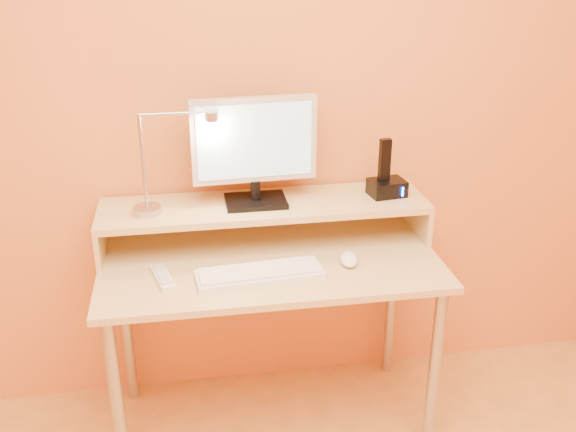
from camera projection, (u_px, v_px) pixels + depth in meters
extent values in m
cube|color=#D8893D|center=(257.00, 92.00, 2.41)|extent=(3.00, 0.04, 2.50)
cylinder|color=#ADADAF|center=(118.00, 407.00, 2.17)|extent=(0.04, 0.04, 0.69)
cylinder|color=#ADADAF|center=(434.00, 373.00, 2.34)|extent=(0.04, 0.04, 0.69)
cylinder|color=#ADADAF|center=(126.00, 325.00, 2.62)|extent=(0.04, 0.04, 0.69)
cylinder|color=#ADADAF|center=(391.00, 302.00, 2.79)|extent=(0.04, 0.04, 0.69)
cube|color=tan|center=(270.00, 263.00, 2.34)|extent=(1.20, 0.60, 0.02)
cube|color=tan|center=(101.00, 237.00, 2.35)|extent=(0.02, 0.30, 0.14)
cube|color=tan|center=(416.00, 215.00, 2.53)|extent=(0.02, 0.30, 0.14)
cube|color=tan|center=(264.00, 206.00, 2.41)|extent=(1.20, 0.30, 0.02)
cube|color=black|center=(256.00, 201.00, 2.40)|extent=(0.22, 0.16, 0.02)
cylinder|color=black|center=(255.00, 190.00, 2.38)|extent=(0.04, 0.04, 0.07)
cube|color=silver|center=(254.00, 140.00, 2.31)|extent=(0.45, 0.06, 0.30)
cube|color=black|center=(253.00, 138.00, 2.33)|extent=(0.40, 0.03, 0.26)
cube|color=#AEE8FF|center=(255.00, 141.00, 2.30)|extent=(0.41, 0.03, 0.26)
cylinder|color=#ADADAF|center=(147.00, 210.00, 2.31)|extent=(0.10, 0.10, 0.02)
cylinder|color=#ADADAF|center=(143.00, 162.00, 2.24)|extent=(0.01, 0.01, 0.33)
cylinder|color=#ADADAF|center=(175.00, 113.00, 2.19)|extent=(0.24, 0.01, 0.01)
cylinder|color=#ADADAF|center=(212.00, 116.00, 2.21)|extent=(0.04, 0.04, 0.03)
cylinder|color=#FFEAC6|center=(212.00, 121.00, 2.22)|extent=(0.03, 0.03, 0.00)
cube|color=black|center=(387.00, 188.00, 2.46)|extent=(0.14, 0.12, 0.06)
cube|color=black|center=(385.00, 160.00, 2.42)|extent=(0.04, 0.03, 0.16)
cube|color=#126EFF|center=(403.00, 192.00, 2.42)|extent=(0.01, 0.00, 0.04)
cube|color=white|center=(260.00, 275.00, 2.21)|extent=(0.44, 0.17, 0.02)
ellipsoid|color=white|center=(349.00, 259.00, 2.30)|extent=(0.08, 0.12, 0.04)
cube|color=white|center=(163.00, 277.00, 2.20)|extent=(0.09, 0.18, 0.02)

